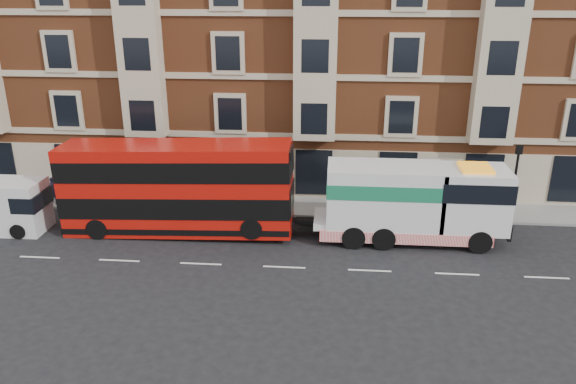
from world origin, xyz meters
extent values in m
plane|color=black|center=(0.00, 0.00, 0.00)|extent=(120.00, 120.00, 0.00)
cube|color=slate|center=(0.00, 7.50, 0.07)|extent=(90.00, 3.00, 0.15)
cube|color=brown|center=(0.50, 15.00, 9.00)|extent=(45.00, 12.00, 18.00)
cylinder|color=black|center=(-6.00, 6.20, 2.15)|extent=(0.14, 0.14, 4.00)
cube|color=black|center=(-6.00, 6.20, 4.25)|extent=(0.35, 0.15, 0.50)
cylinder|color=black|center=(12.00, 6.20, 2.15)|extent=(0.14, 0.14, 4.00)
cube|color=black|center=(12.00, 6.20, 4.25)|extent=(0.35, 0.15, 0.50)
cube|color=#B31109|center=(-5.93, 3.55, 2.51)|extent=(11.97, 2.67, 4.70)
cube|color=black|center=(-5.93, 3.55, 1.82)|extent=(12.01, 2.73, 1.12)
cube|color=black|center=(-5.93, 3.55, 3.74)|extent=(12.01, 2.73, 1.07)
cylinder|color=black|center=(-10.00, 2.34, 0.56)|extent=(1.11, 0.34, 1.11)
cylinder|color=black|center=(-10.00, 4.76, 0.56)|extent=(1.11, 0.34, 1.11)
cylinder|color=black|center=(-1.87, 2.34, 0.88)|extent=(1.11, 0.34, 1.11)
cylinder|color=black|center=(-1.87, 4.76, 0.88)|extent=(1.11, 0.34, 1.11)
cube|color=silver|center=(6.07, 3.55, 1.02)|extent=(9.62, 2.46, 0.32)
cube|color=silver|center=(9.17, 3.55, 2.41)|extent=(3.42, 2.67, 3.10)
cube|color=silver|center=(4.78, 3.55, 2.46)|extent=(5.77, 2.67, 3.10)
cube|color=#176B47|center=(4.78, 3.55, 2.99)|extent=(5.83, 2.71, 0.75)
cube|color=red|center=(5.85, 3.55, 0.64)|extent=(8.55, 2.73, 0.59)
cylinder|color=black|center=(9.49, 2.34, 0.59)|extent=(1.18, 0.37, 1.18)
cylinder|color=black|center=(9.49, 4.76, 0.59)|extent=(1.18, 0.37, 1.18)
cylinder|color=black|center=(4.78, 2.34, 0.59)|extent=(1.18, 0.43, 1.18)
cylinder|color=black|center=(4.78, 4.76, 0.59)|extent=(1.18, 0.43, 1.18)
cylinder|color=black|center=(3.29, 2.34, 0.59)|extent=(1.18, 0.43, 1.18)
cylinder|color=black|center=(3.29, 4.76, 0.59)|extent=(1.18, 0.43, 1.18)
cylinder|color=black|center=(-14.12, 1.99, 0.41)|extent=(0.82, 0.27, 0.82)
cylinder|color=black|center=(-14.14, 4.03, 0.41)|extent=(0.82, 0.27, 0.82)
imported|color=#1F1B37|center=(-14.47, 6.65, 0.95)|extent=(0.66, 0.51, 1.60)
camera|label=1|loc=(2.15, -23.40, 12.61)|focal=35.00mm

